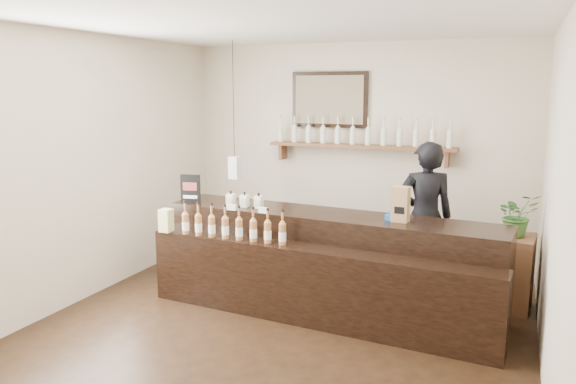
# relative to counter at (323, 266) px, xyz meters

# --- Properties ---
(ground) EXTENTS (5.00, 5.00, 0.00)m
(ground) POSITION_rel_counter_xyz_m (-0.23, -0.57, -0.46)
(ground) COLOR black
(ground) RESTS_ON ground
(room_shell) EXTENTS (5.00, 5.00, 5.00)m
(room_shell) POSITION_rel_counter_xyz_m (-0.23, -0.57, 1.24)
(room_shell) COLOR beige
(room_shell) RESTS_ON ground
(back_wall_decor) EXTENTS (2.66, 0.96, 1.69)m
(back_wall_decor) POSITION_rel_counter_xyz_m (-0.38, 1.80, 1.29)
(back_wall_decor) COLOR brown
(back_wall_decor) RESTS_ON ground
(counter) EXTENTS (3.55, 1.20, 1.15)m
(counter) POSITION_rel_counter_xyz_m (0.00, 0.00, 0.00)
(counter) COLOR black
(counter) RESTS_ON ground
(promo_sign) EXTENTS (0.22, 0.06, 0.31)m
(promo_sign) POSITION_rel_counter_xyz_m (-1.57, 0.06, 0.68)
(promo_sign) COLOR black
(promo_sign) RESTS_ON counter
(paper_bag) EXTENTS (0.16, 0.13, 0.34)m
(paper_bag) POSITION_rel_counter_xyz_m (0.75, 0.05, 0.69)
(paper_bag) COLOR olive
(paper_bag) RESTS_ON counter
(tape_dispenser) EXTENTS (0.12, 0.06, 0.10)m
(tape_dispenser) POSITION_rel_counter_xyz_m (0.66, 0.06, 0.56)
(tape_dispenser) COLOR #1855AC
(tape_dispenser) RESTS_ON counter
(side_cabinet) EXTENTS (0.43, 0.55, 0.76)m
(side_cabinet) POSITION_rel_counter_xyz_m (1.77, 0.80, -0.08)
(side_cabinet) COLOR brown
(side_cabinet) RESTS_ON ground
(potted_plant) EXTENTS (0.52, 0.50, 0.44)m
(potted_plant) POSITION_rel_counter_xyz_m (1.77, 0.80, 0.52)
(potted_plant) COLOR #36692A
(potted_plant) RESTS_ON side_cabinet
(shopkeeper) EXTENTS (0.80, 0.65, 1.89)m
(shopkeeper) POSITION_rel_counter_xyz_m (0.84, 0.98, 0.48)
(shopkeeper) COLOR black
(shopkeeper) RESTS_ON ground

